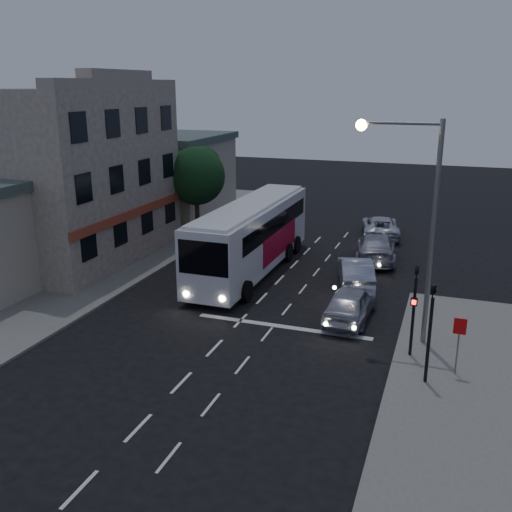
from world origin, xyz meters
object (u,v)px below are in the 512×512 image
at_px(tour_bus, 251,235).
at_px(car_sedan_b, 376,247).
at_px(car_suv, 350,303).
at_px(street_tree, 196,173).
at_px(regulatory_sign, 459,337).
at_px(streetlight, 417,207).
at_px(traffic_signal_main, 414,300).
at_px(car_sedan_c, 380,227).
at_px(traffic_signal_side, 431,322).
at_px(car_sedan_a, 355,272).

distance_m(tour_bus, car_sedan_b, 8.00).
xyz_separation_m(car_suv, street_tree, (-12.86, 11.22, 3.71)).
height_order(regulatory_sign, streetlight, streetlight).
height_order(car_suv, car_sedan_b, car_sedan_b).
height_order(traffic_signal_main, streetlight, streetlight).
relative_size(car_sedan_c, traffic_signal_side, 1.29).
bearing_deg(streetlight, traffic_signal_main, -79.80).
bearing_deg(car_sedan_a, traffic_signal_main, 99.37).
bearing_deg(car_sedan_c, regulatory_sign, 94.68).
relative_size(traffic_signal_main, streetlight, 0.46).
relative_size(car_sedan_b, traffic_signal_main, 1.38).
bearing_deg(traffic_signal_side, car_sedan_a, 113.56).
height_order(car_suv, traffic_signal_side, traffic_signal_side).
xyz_separation_m(car_suv, streetlight, (2.69, -1.60, 4.94)).
bearing_deg(car_sedan_b, streetlight, 96.91).
distance_m(traffic_signal_main, traffic_signal_side, 2.10).
distance_m(streetlight, street_tree, 20.19).
xyz_separation_m(car_suv, traffic_signal_main, (2.95, -3.02, 1.63)).
relative_size(car_sedan_a, streetlight, 0.52).
xyz_separation_m(car_suv, regulatory_sign, (4.65, -4.04, 0.81)).
distance_m(regulatory_sign, streetlight, 5.18).
relative_size(car_sedan_b, regulatory_sign, 2.58).
xyz_separation_m(car_sedan_b, regulatory_sign, (4.84, -13.70, 0.77)).
xyz_separation_m(car_suv, traffic_signal_side, (3.65, -5.00, 1.63)).
distance_m(car_sedan_b, traffic_signal_side, 15.25).
xyz_separation_m(car_sedan_a, traffic_signal_side, (4.23, -9.70, 1.65)).
relative_size(traffic_signal_side, streetlight, 0.46).
bearing_deg(tour_bus, car_suv, -37.09).
height_order(car_sedan_c, street_tree, street_tree).
height_order(car_suv, car_sedan_c, car_suv).
bearing_deg(regulatory_sign, car_sedan_a, 120.91).
relative_size(car_suv, street_tree, 0.75).
distance_m(tour_bus, regulatory_sign, 14.50).
relative_size(car_sedan_a, street_tree, 0.76).
bearing_deg(regulatory_sign, streetlight, 128.75).
distance_m(car_sedan_c, street_tree, 13.42).
relative_size(tour_bus, regulatory_sign, 5.97).
height_order(car_sedan_b, street_tree, street_tree).
relative_size(car_suv, traffic_signal_side, 1.13).
height_order(traffic_signal_main, street_tree, street_tree).
bearing_deg(streetlight, car_suv, 149.26).
bearing_deg(car_sedan_c, street_tree, 8.83).
distance_m(car_sedan_b, traffic_signal_main, 13.17).
bearing_deg(tour_bus, car_sedan_a, -3.21).
distance_m(car_sedan_b, car_sedan_c, 5.87).
height_order(car_sedan_a, traffic_signal_main, traffic_signal_main).
height_order(car_sedan_a, traffic_signal_side, traffic_signal_side).
bearing_deg(streetlight, car_sedan_b, 104.36).
distance_m(tour_bus, car_sedan_c, 12.07).
bearing_deg(car_sedan_c, tour_bus, 49.86).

